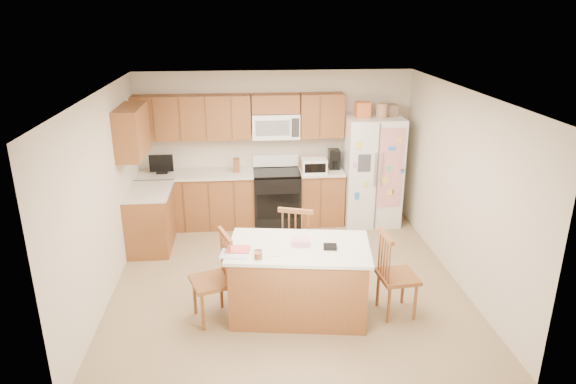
{
  "coord_description": "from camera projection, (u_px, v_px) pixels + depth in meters",
  "views": [
    {
      "loc": [
        -0.52,
        -6.07,
        3.44
      ],
      "look_at": [
        0.05,
        0.35,
        1.12
      ],
      "focal_mm": 32.0,
      "sensor_mm": 36.0,
      "label": 1
    }
  ],
  "objects": [
    {
      "name": "windsor_chair_back",
      "position": [
        298.0,
        245.0,
        6.7
      ],
      "size": [
        0.58,
        0.57,
        1.09
      ],
      "color": "brown",
      "rests_on": "ground"
    },
    {
      "name": "stove",
      "position": [
        277.0,
        196.0,
        8.55
      ],
      "size": [
        0.76,
        0.65,
        1.13
      ],
      "color": "black",
      "rests_on": "ground"
    },
    {
      "name": "room_shell",
      "position": [
        287.0,
        177.0,
        6.41
      ],
      "size": [
        4.6,
        4.6,
        2.52
      ],
      "color": "beige",
      "rests_on": "ground"
    },
    {
      "name": "windsor_chair_right",
      "position": [
        395.0,
        276.0,
        5.98
      ],
      "size": [
        0.47,
        0.49,
        1.04
      ],
      "color": "brown",
      "rests_on": "ground"
    },
    {
      "name": "ground",
      "position": [
        287.0,
        279.0,
        6.89
      ],
      "size": [
        4.5,
        4.5,
        0.0
      ],
      "primitive_type": "plane",
      "color": "#816247",
      "rests_on": "ground"
    },
    {
      "name": "island",
      "position": [
        299.0,
        280.0,
        5.99
      ],
      "size": [
        1.76,
        1.15,
        0.97
      ],
      "color": "brown",
      "rests_on": "ground"
    },
    {
      "name": "cabinetry",
      "position": [
        216.0,
        176.0,
        8.18
      ],
      "size": [
        3.36,
        1.56,
        2.15
      ],
      "color": "brown",
      "rests_on": "ground"
    },
    {
      "name": "refrigerator",
      "position": [
        372.0,
        169.0,
        8.47
      ],
      "size": [
        0.9,
        0.79,
        2.04
      ],
      "color": "white",
      "rests_on": "ground"
    },
    {
      "name": "windsor_chair_left",
      "position": [
        214.0,
        280.0,
        5.87
      ],
      "size": [
        0.56,
        0.57,
        1.06
      ],
      "color": "brown",
      "rests_on": "ground"
    }
  ]
}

